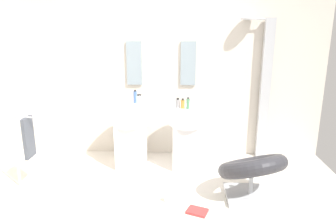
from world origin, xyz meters
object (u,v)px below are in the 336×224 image
(magazine_red, at_px, (197,211))
(coffee_mug, at_px, (167,198))
(pedestal_sink_left, at_px, (131,132))
(soap_bottle_grey, at_px, (178,103))
(pedestal_sink_right, at_px, (188,133))
(towel_rack, at_px, (26,139))
(lounge_chair, at_px, (252,170))
(shower_column, at_px, (264,87))
(soap_bottle_green, at_px, (188,104))
(soap_bottle_clear, at_px, (138,101))
(soap_bottle_white, at_px, (140,100))
(soap_bottle_amber, at_px, (183,104))
(soap_bottle_blue, at_px, (135,97))

(magazine_red, xyz_separation_m, coffee_mug, (-0.33, 0.19, 0.03))
(pedestal_sink_left, distance_m, soap_bottle_grey, 0.81)
(pedestal_sink_right, xyz_separation_m, towel_rack, (-1.93, -0.69, 0.13))
(lounge_chair, bearing_deg, magazine_red, -151.45)
(shower_column, distance_m, soap_bottle_green, 1.27)
(shower_column, relative_size, soap_bottle_clear, 11.61)
(shower_column, relative_size, soap_bottle_white, 13.36)
(towel_rack, xyz_separation_m, coffee_mug, (1.70, -0.29, -0.57))
(coffee_mug, relative_size, soap_bottle_amber, 0.72)
(pedestal_sink_left, xyz_separation_m, magazine_red, (0.89, -1.17, -0.47))
(magazine_red, distance_m, soap_bottle_white, 1.67)
(soap_bottle_grey, bearing_deg, magazine_red, -77.59)
(soap_bottle_grey, bearing_deg, pedestal_sink_left, 169.70)
(lounge_chair, height_order, soap_bottle_green, soap_bottle_green)
(pedestal_sink_left, xyz_separation_m, coffee_mug, (0.56, -0.98, -0.44))
(towel_rack, height_order, soap_bottle_amber, soap_bottle_amber)
(soap_bottle_clear, bearing_deg, coffee_mug, -63.76)
(soap_bottle_green, xyz_separation_m, soap_bottle_amber, (-0.07, 0.02, -0.01))
(lounge_chair, bearing_deg, coffee_mug, -171.31)
(soap_bottle_green, bearing_deg, pedestal_sink_right, 88.63)
(soap_bottle_grey, height_order, soap_bottle_clear, soap_bottle_clear)
(shower_column, height_order, soap_bottle_grey, shower_column)
(soap_bottle_white, distance_m, soap_bottle_amber, 0.59)
(coffee_mug, relative_size, soap_bottle_green, 0.61)
(lounge_chair, distance_m, magazine_red, 0.78)
(magazine_red, relative_size, soap_bottle_grey, 1.62)
(coffee_mug, distance_m, soap_bottle_amber, 1.23)
(towel_rack, xyz_separation_m, soap_bottle_amber, (1.86, 0.54, 0.32))
(soap_bottle_clear, xyz_separation_m, soap_bottle_blue, (-0.08, 0.25, 0.00))
(soap_bottle_grey, distance_m, soap_bottle_green, 0.14)
(shower_column, relative_size, magazine_red, 9.71)
(lounge_chair, relative_size, towel_rack, 1.11)
(soap_bottle_green, bearing_deg, coffee_mug, -105.90)
(lounge_chair, bearing_deg, shower_column, 72.71)
(soap_bottle_amber, bearing_deg, lounge_chair, -40.89)
(magazine_red, bearing_deg, lounge_chair, 50.05)
(soap_bottle_white, bearing_deg, coffee_mug, -66.72)
(soap_bottle_clear, distance_m, soap_bottle_green, 0.66)
(towel_rack, bearing_deg, coffee_mug, -9.66)
(pedestal_sink_left, xyz_separation_m, shower_column, (1.90, 0.42, 0.58))
(coffee_mug, bearing_deg, pedestal_sink_right, 76.54)
(pedestal_sink_right, distance_m, towel_rack, 2.06)
(shower_column, bearing_deg, soap_bottle_clear, -163.04)
(pedestal_sink_right, xyz_separation_m, soap_bottle_white, (-0.65, -0.01, 0.47))
(soap_bottle_grey, bearing_deg, soap_bottle_blue, 157.12)
(shower_column, height_order, coffee_mug, shower_column)
(soap_bottle_green, bearing_deg, pedestal_sink_left, 167.82)
(soap_bottle_white, height_order, soap_bottle_amber, soap_bottle_white)
(coffee_mug, height_order, soap_bottle_blue, soap_bottle_blue)
(soap_bottle_grey, height_order, soap_bottle_green, soap_bottle_green)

